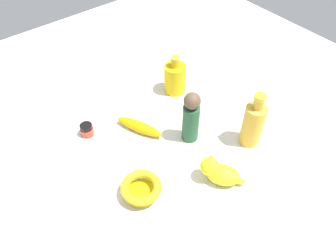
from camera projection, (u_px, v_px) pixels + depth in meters
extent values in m
plane|color=silver|center=(168.00, 144.00, 1.13)|extent=(2.00, 2.00, 0.00)
cylinder|color=#245135|center=(191.00, 123.00, 1.09)|extent=(0.08, 0.08, 0.14)
sphere|color=brown|center=(192.00, 101.00, 1.02)|extent=(0.06, 0.06, 0.06)
ellipsoid|color=#CEA308|center=(139.00, 127.00, 1.15)|extent=(0.11, 0.18, 0.04)
cylinder|color=gold|center=(142.00, 193.00, 0.99)|extent=(0.10, 0.10, 0.01)
torus|color=gold|center=(141.00, 187.00, 0.96)|extent=(0.12, 0.12, 0.03)
ellipsoid|color=yellow|center=(223.00, 175.00, 1.00)|extent=(0.12, 0.12, 0.06)
sphere|color=yellow|center=(210.00, 166.00, 0.99)|extent=(0.06, 0.06, 0.06)
cone|color=yellow|center=(209.00, 166.00, 0.96)|extent=(0.03, 0.03, 0.03)
cone|color=yellow|center=(211.00, 157.00, 0.98)|extent=(0.03, 0.03, 0.03)
ellipsoid|color=yellow|center=(238.00, 181.00, 1.00)|extent=(0.04, 0.05, 0.02)
cylinder|color=#BB3E25|center=(87.00, 131.00, 1.15)|extent=(0.05, 0.05, 0.03)
cylinder|color=gold|center=(87.00, 129.00, 1.14)|extent=(0.04, 0.04, 0.00)
cylinder|color=black|center=(86.00, 127.00, 1.13)|extent=(0.04, 0.04, 0.01)
cylinder|color=gold|center=(175.00, 79.00, 1.28)|extent=(0.08, 0.08, 0.12)
cylinder|color=gold|center=(175.00, 63.00, 1.22)|extent=(0.03, 0.03, 0.03)
cylinder|color=gold|center=(175.00, 58.00, 1.21)|extent=(0.04, 0.04, 0.01)
cylinder|color=gold|center=(253.00, 125.00, 1.08)|extent=(0.07, 0.07, 0.16)
cylinder|color=gold|center=(259.00, 103.00, 1.01)|extent=(0.03, 0.03, 0.04)
cylinder|color=gold|center=(260.00, 97.00, 0.99)|extent=(0.04, 0.04, 0.01)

